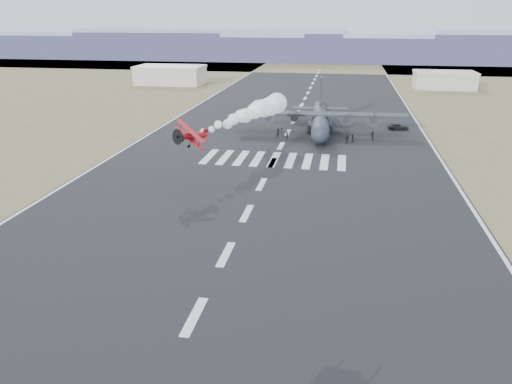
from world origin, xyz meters
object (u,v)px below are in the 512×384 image
(aerobatic_biplane, at_px, (191,136))
(crew_e, at_px, (319,134))
(hangar_left, at_px, (170,75))
(hangar_right, at_px, (444,80))
(support_vehicle, at_px, (398,127))
(crew_f, at_px, (372,135))
(transport_aircraft, at_px, (320,119))
(crew_b, at_px, (352,138))
(crew_h, at_px, (278,133))
(crew_d, at_px, (347,139))
(crew_g, at_px, (287,135))
(crew_a, at_px, (320,134))
(crew_c, at_px, (281,131))

(aerobatic_biplane, distance_m, crew_e, 38.64)
(hangar_left, height_order, hangar_right, hangar_left)
(support_vehicle, xyz_separation_m, crew_f, (-6.23, -10.84, 0.26))
(transport_aircraft, bearing_deg, crew_f, -31.33)
(transport_aircraft, xyz_separation_m, crew_b, (6.97, -9.16, -1.94))
(hangar_right, bearing_deg, crew_h, -119.92)
(transport_aircraft, xyz_separation_m, crew_d, (5.93, -10.17, -1.83))
(crew_e, bearing_deg, crew_b, 36.69)
(aerobatic_biplane, height_order, crew_e, aerobatic_biplane)
(aerobatic_biplane, xyz_separation_m, crew_d, (23.24, 29.57, -6.53))
(hangar_right, height_order, crew_g, hangar_right)
(hangar_left, bearing_deg, transport_aircraft, -50.17)
(crew_f, bearing_deg, aerobatic_biplane, -54.03)
(hangar_left, distance_m, transport_aircraft, 91.93)
(hangar_left, relative_size, hangar_right, 1.20)
(support_vehicle, bearing_deg, crew_g, 110.42)
(aerobatic_biplane, bearing_deg, crew_b, 68.11)
(hangar_right, xyz_separation_m, crew_d, (-33.19, -85.76, -2.07))
(hangar_right, distance_m, crew_a, 90.16)
(crew_g, distance_m, crew_h, 2.72)
(crew_c, relative_size, crew_h, 0.86)
(hangar_right, bearing_deg, support_vehicle, -107.09)
(hangar_left, bearing_deg, hangar_right, 2.92)
(transport_aircraft, distance_m, crew_b, 11.67)
(crew_b, bearing_deg, hangar_right, -140.95)
(transport_aircraft, relative_size, crew_h, 20.29)
(hangar_left, xyz_separation_m, crew_c, (50.86, -75.23, -2.62))
(transport_aircraft, bearing_deg, hangar_right, 59.58)
(crew_e, bearing_deg, aerobatic_biplane, -54.94)
(crew_b, height_order, crew_h, crew_h)
(crew_h, bearing_deg, crew_f, -27.25)
(crew_a, bearing_deg, crew_h, -104.79)
(support_vehicle, bearing_deg, hangar_right, -26.53)
(hangar_right, bearing_deg, crew_e, -115.63)
(transport_aircraft, height_order, crew_c, transport_aircraft)
(crew_a, height_order, crew_h, crew_h)
(crew_a, relative_size, crew_e, 0.98)
(crew_a, bearing_deg, crew_c, -120.18)
(crew_b, bearing_deg, crew_d, 13.91)
(crew_h, bearing_deg, crew_d, -42.71)
(support_vehicle, relative_size, crew_h, 2.46)
(crew_g, xyz_separation_m, crew_h, (-2.03, 1.82, 0.03))
(crew_d, xyz_separation_m, crew_e, (-5.89, 4.31, -0.12))
(hangar_right, bearing_deg, crew_b, -110.77)
(transport_aircraft, xyz_separation_m, crew_c, (-8.02, -4.64, -1.99))
(crew_b, bearing_deg, transport_aircraft, -82.91)
(aerobatic_biplane, bearing_deg, crew_d, 68.40)
(crew_b, xyz_separation_m, crew_e, (-6.93, 3.30, -0.01))
(transport_aircraft, bearing_deg, hangar_left, 126.78)
(hangar_right, xyz_separation_m, crew_a, (-38.74, -81.38, -2.20))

